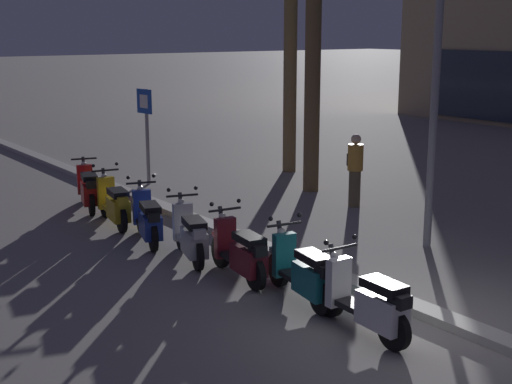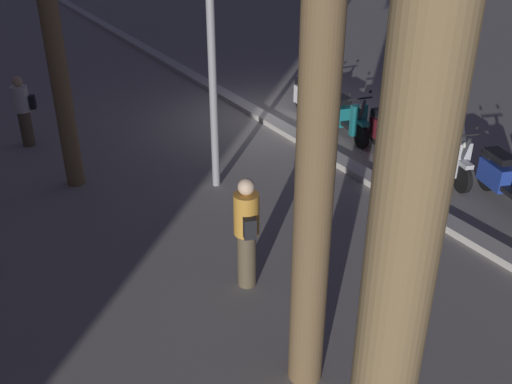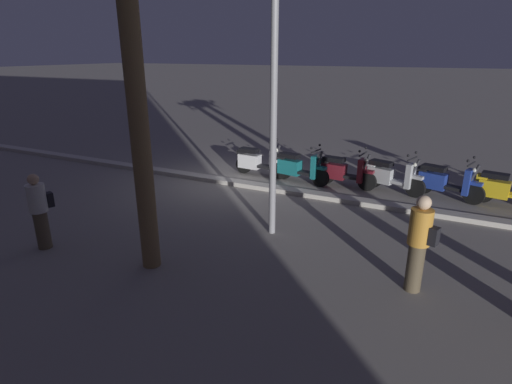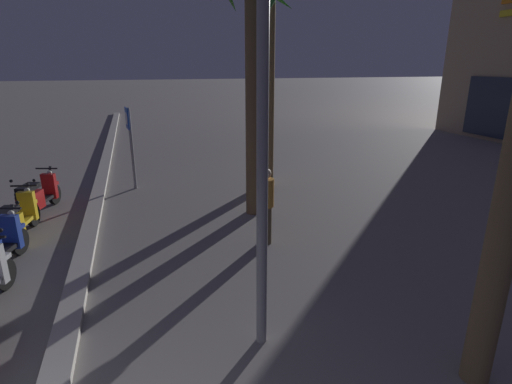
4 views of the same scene
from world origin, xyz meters
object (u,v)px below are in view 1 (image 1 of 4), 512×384
(scooter_red_second_in_line, at_px, (88,189))
(scooter_teal_lead_nearest, at_px, (303,273))
(scooter_white_mid_centre, at_px, (367,303))
(palm_tree_mid_walkway, at_px, (314,9))
(scooter_yellow_gap_after_mid, at_px, (114,204))
(pedestrian_strolling_near_curb, at_px, (355,168))
(scooter_maroon_mid_front, at_px, (241,253))
(scooter_blue_far_back, at_px, (148,220))
(scooter_silver_last_in_row, at_px, (190,236))
(crossing_sign, at_px, (146,125))

(scooter_red_second_in_line, distance_m, scooter_teal_lead_nearest, 6.91)
(scooter_white_mid_centre, bearing_deg, palm_tree_mid_walkway, 144.07)
(scooter_yellow_gap_after_mid, bearing_deg, pedestrian_strolling_near_curb, 71.61)
(scooter_maroon_mid_front, distance_m, palm_tree_mid_walkway, 7.64)
(scooter_blue_far_back, bearing_deg, scooter_yellow_gap_after_mid, 178.81)
(pedestrian_strolling_near_curb, bearing_deg, scooter_blue_far_back, -92.32)
(scooter_red_second_in_line, distance_m, scooter_blue_far_back, 3.00)
(scooter_maroon_mid_front, bearing_deg, scooter_white_mid_centre, 2.12)
(scooter_red_second_in_line, bearing_deg, scooter_silver_last_in_row, -0.86)
(scooter_silver_last_in_row, height_order, pedestrian_strolling_near_curb, pedestrian_strolling_near_curb)
(scooter_white_mid_centre, bearing_deg, scooter_red_second_in_line, -178.85)
(scooter_red_second_in_line, xyz_separation_m, scooter_silver_last_in_row, (4.34, -0.07, -0.01))
(scooter_maroon_mid_front, xyz_separation_m, palm_tree_mid_walkway, (-4.22, 5.08, 3.84))
(scooter_red_second_in_line, height_order, scooter_yellow_gap_after_mid, scooter_yellow_gap_after_mid)
(scooter_silver_last_in_row, xyz_separation_m, pedestrian_strolling_near_curb, (-1.14, 4.92, 0.41))
(crossing_sign, bearing_deg, scooter_white_mid_centre, -12.18)
(scooter_red_second_in_line, bearing_deg, scooter_maroon_mid_front, 0.70)
(scooter_blue_far_back, bearing_deg, scooter_silver_last_in_row, 3.79)
(scooter_silver_last_in_row, bearing_deg, scooter_red_second_in_line, 179.14)
(scooter_red_second_in_line, xyz_separation_m, palm_tree_mid_walkway, (1.40, 5.14, 3.83))
(scooter_red_second_in_line, xyz_separation_m, pedestrian_strolling_near_curb, (3.20, 4.86, 0.40))
(scooter_blue_far_back, relative_size, palm_tree_mid_walkway, 0.30)
(scooter_maroon_mid_front, distance_m, scooter_teal_lead_nearest, 1.30)
(scooter_red_second_in_line, distance_m, scooter_maroon_mid_front, 5.62)
(crossing_sign, bearing_deg, scooter_silver_last_in_row, -21.66)
(scooter_white_mid_centre, relative_size, pedestrian_strolling_near_curb, 1.10)
(scooter_blue_far_back, distance_m, crossing_sign, 5.32)
(scooter_silver_last_in_row, relative_size, crossing_sign, 0.70)
(scooter_blue_far_back, distance_m, scooter_maroon_mid_front, 2.64)
(scooter_silver_last_in_row, relative_size, scooter_teal_lead_nearest, 0.96)
(crossing_sign, xyz_separation_m, pedestrian_strolling_near_curb, (4.81, 2.56, -0.65))
(scooter_yellow_gap_after_mid, distance_m, scooter_maroon_mid_front, 4.08)
(scooter_yellow_gap_after_mid, distance_m, palm_tree_mid_walkway, 6.52)
(scooter_yellow_gap_after_mid, height_order, pedestrian_strolling_near_curb, pedestrian_strolling_near_curb)
(scooter_yellow_gap_after_mid, distance_m, scooter_teal_lead_nearest, 5.38)
(scooter_maroon_mid_front, distance_m, crossing_sign, 7.64)
(crossing_sign, bearing_deg, scooter_teal_lead_nearest, -13.51)
(scooter_red_second_in_line, height_order, scooter_maroon_mid_front, scooter_maroon_mid_front)
(scooter_silver_last_in_row, height_order, scooter_maroon_mid_front, same)
(pedestrian_strolling_near_curb, bearing_deg, palm_tree_mid_walkway, 171.02)
(scooter_silver_last_in_row, distance_m, palm_tree_mid_walkway, 7.11)
(scooter_blue_far_back, xyz_separation_m, pedestrian_strolling_near_curb, (0.20, 5.01, 0.41))
(scooter_blue_far_back, xyz_separation_m, scooter_white_mid_centre, (5.27, 0.32, 0.00))
(scooter_maroon_mid_front, relative_size, pedestrian_strolling_near_curb, 1.07)
(scooter_yellow_gap_after_mid, xyz_separation_m, palm_tree_mid_walkway, (-0.14, 5.27, 3.84))
(scooter_white_mid_centre, height_order, crossing_sign, crossing_sign)
(scooter_blue_far_back, xyz_separation_m, scooter_teal_lead_nearest, (3.91, 0.41, 0.00))
(scooter_teal_lead_nearest, bearing_deg, scooter_white_mid_centre, -3.61)
(scooter_red_second_in_line, relative_size, scooter_white_mid_centre, 1.01)
(crossing_sign, bearing_deg, scooter_maroon_mid_front, -17.14)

